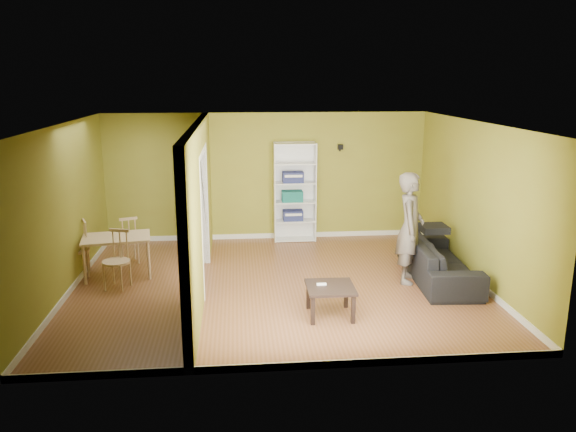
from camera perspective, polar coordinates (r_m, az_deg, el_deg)
The scene contains 15 objects.
room_shell at distance 8.81m, azimuth -1.18°, elevation 0.92°, with size 6.50×6.50×6.50m.
partition at distance 8.81m, azimuth -8.98°, elevation 0.75°, with size 0.22×5.50×2.60m, color olive, non-canonical shape.
wall_speaker at distance 11.53m, azimuth 5.34°, elevation 6.99°, with size 0.10×0.10×0.10m, color black.
sofa at distance 9.63m, azimuth 15.11°, elevation -3.80°, with size 0.97×2.25×0.86m, color black.
person at distance 9.26m, azimuth 12.35°, elevation -0.25°, with size 0.61×0.78×2.13m, color slate.
bookshelf at distance 11.46m, azimuth 0.66°, elevation 2.48°, with size 0.85×0.37×2.02m.
paper_box_navy_a at distance 11.51m, azimuth 0.50°, elevation 0.09°, with size 0.40×0.26×0.21m, color navy.
paper_box_teal at distance 11.42m, azimuth 0.43°, elevation 2.04°, with size 0.42×0.27×0.22m, color #2B8B6B.
paper_box_navy_b at distance 11.35m, azimuth 0.51°, elevation 3.98°, with size 0.42×0.27×0.21m, color #131249.
coffee_table at distance 7.95m, azimuth 4.32°, elevation -7.57°, with size 0.67×0.67×0.44m.
game_controller at distance 7.95m, azimuth 3.42°, elevation -6.92°, with size 0.14×0.04×0.03m, color white.
dining_table at distance 9.85m, azimuth -17.03°, elevation -2.44°, with size 1.10×0.73×0.69m.
chair_left at distance 10.10m, azimuth -20.74°, elevation -3.13°, with size 0.44×0.44×0.96m, color beige, non-canonical shape.
chair_near at distance 9.30m, azimuth -17.07°, elevation -4.31°, with size 0.43×0.43×0.94m, color tan, non-canonical shape.
chair_far at distance 10.52m, azimuth -15.96°, elevation -2.29°, with size 0.41×0.41×0.89m, color tan, non-canonical shape.
Camera 1 is at (-0.61, -8.56, 3.29)m, focal length 35.00 mm.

